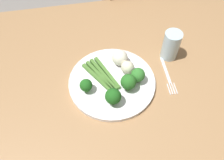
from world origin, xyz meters
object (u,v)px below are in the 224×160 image
(broccoli_front_left, at_px, (113,97))
(broccoli_front, at_px, (86,85))
(plate, at_px, (112,82))
(fork, at_px, (167,76))
(cauliflower_mid, at_px, (120,58))
(broccoli_near_center, at_px, (128,82))
(chair, at_px, (134,20))
(broccoli_back, at_px, (138,75))
(asparagus_bundle, at_px, (102,75))
(cauliflower_near_fork, at_px, (128,67))
(water_glass, at_px, (171,45))
(dining_table, at_px, (108,97))

(broccoli_front_left, bearing_deg, broccoli_front, -38.47)
(plate, distance_m, fork, 0.20)
(plate, relative_size, cauliflower_mid, 5.26)
(broccoli_near_center, relative_size, cauliflower_mid, 1.12)
(chair, relative_size, broccoli_back, 14.87)
(cauliflower_mid, bearing_deg, broccoli_back, 115.83)
(asparagus_bundle, distance_m, broccoli_back, 0.13)
(plate, distance_m, broccoli_back, 0.10)
(broccoli_front, xyz_separation_m, broccoli_back, (-0.18, -0.01, 0.00))
(broccoli_near_center, xyz_separation_m, fork, (-0.15, -0.04, -0.05))
(asparagus_bundle, xyz_separation_m, broccoli_back, (-0.12, 0.04, 0.03))
(cauliflower_near_fork, relative_size, cauliflower_mid, 0.81)
(plate, height_order, water_glass, water_glass)
(broccoli_back, relative_size, fork, 0.35)
(broccoli_front_left, bearing_deg, fork, -159.41)
(cauliflower_mid, bearing_deg, chair, -111.07)
(broccoli_front_left, bearing_deg, plate, -98.59)
(plate, height_order, fork, plate)
(chair, bearing_deg, broccoli_near_center, 63.67)
(cauliflower_mid, bearing_deg, water_glass, -175.85)
(broccoli_front, bearing_deg, broccoli_front_left, 141.53)
(plate, xyz_separation_m, water_glass, (-0.23, -0.09, 0.05))
(chair, xyz_separation_m, broccoli_back, (0.16, 0.62, 0.31))
(broccoli_near_center, bearing_deg, plate, -40.45)
(broccoli_front, height_order, fork, broccoli_front)
(chair, height_order, broccoli_back, chair)
(dining_table, height_order, broccoli_back, broccoli_back)
(cauliflower_mid, bearing_deg, cauliflower_near_fork, 113.00)
(broccoli_front, distance_m, broccoli_back, 0.18)
(asparagus_bundle, xyz_separation_m, broccoli_front, (0.06, 0.05, 0.02))
(cauliflower_near_fork, xyz_separation_m, cauliflower_mid, (0.02, -0.04, 0.01))
(plate, distance_m, broccoli_near_center, 0.08)
(broccoli_back, relative_size, cauliflower_near_fork, 1.26)
(plate, relative_size, cauliflower_near_fork, 6.45)
(broccoli_back, bearing_deg, cauliflower_mid, -64.17)
(asparagus_bundle, bearing_deg, water_glass, -103.10)
(cauliflower_near_fork, bearing_deg, cauliflower_mid, -67.00)
(broccoli_back, distance_m, broccoli_front_left, 0.12)
(dining_table, xyz_separation_m, broccoli_front_left, (0.00, 0.09, 0.15))
(asparagus_bundle, relative_size, broccoli_near_center, 2.52)
(fork, bearing_deg, water_glass, 162.56)
(broccoli_near_center, distance_m, water_glass, 0.23)
(broccoli_front, distance_m, broccoli_near_center, 0.14)
(broccoli_front_left, xyz_separation_m, water_glass, (-0.25, -0.17, 0.00))
(dining_table, bearing_deg, broccoli_near_center, 140.01)
(broccoli_near_center, distance_m, cauliflower_mid, 0.11)
(asparagus_bundle, relative_size, broccoli_front_left, 2.54)
(cauliflower_mid, xyz_separation_m, fork, (-0.16, 0.08, -0.04))
(broccoli_front_left, height_order, fork, broccoli_front_left)
(plate, xyz_separation_m, broccoli_front_left, (0.01, 0.08, 0.04))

